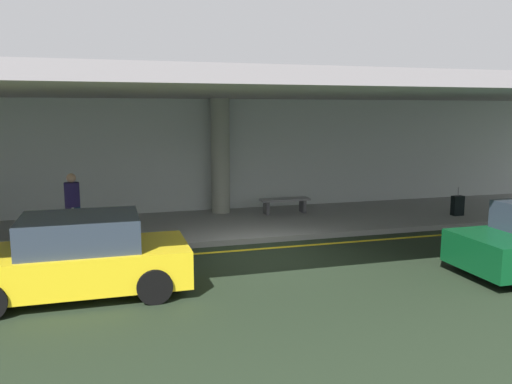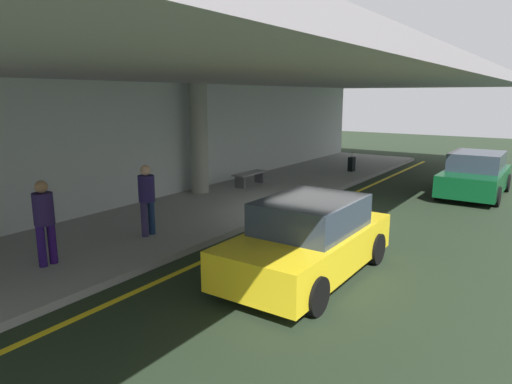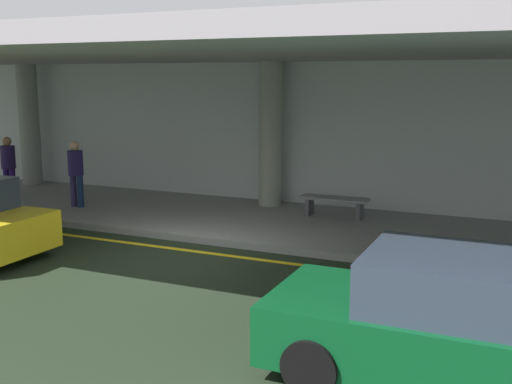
{
  "view_description": "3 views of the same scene",
  "coord_description": "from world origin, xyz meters",
  "px_view_note": "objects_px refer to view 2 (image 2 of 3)",
  "views": [
    {
      "loc": [
        -3.52,
        -11.52,
        3.4
      ],
      "look_at": [
        0.29,
        1.55,
        1.27
      ],
      "focal_mm": 36.27,
      "sensor_mm": 36.0,
      "label": 1
    },
    {
      "loc": [
        -11.47,
        -5.48,
        3.4
      ],
      "look_at": [
        -1.52,
        1.3,
        0.82
      ],
      "focal_mm": 31.74,
      "sensor_mm": 36.0,
      "label": 2
    },
    {
      "loc": [
        6.09,
        -9.9,
        3.4
      ],
      "look_at": [
        0.68,
        2.23,
        0.95
      ],
      "focal_mm": 43.56,
      "sensor_mm": 36.0,
      "label": 3
    }
  ],
  "objects_px": {
    "car_yellow_taxi": "(309,240)",
    "suitcase_upright_primary": "(352,164)",
    "person_waiting_for_ride": "(44,217)",
    "bench_metal": "(250,176)",
    "support_column_left_mid": "(199,139)",
    "traveler_with_luggage": "(147,196)",
    "car_dark_green": "(475,175)"
  },
  "relations": [
    {
      "from": "car_yellow_taxi",
      "to": "suitcase_upright_primary",
      "type": "xyz_separation_m",
      "value": [
        11.17,
        3.77,
        -0.25
      ]
    },
    {
      "from": "person_waiting_for_ride",
      "to": "bench_metal",
      "type": "xyz_separation_m",
      "value": [
        8.78,
        1.33,
        -0.61
      ]
    },
    {
      "from": "support_column_left_mid",
      "to": "car_yellow_taxi",
      "type": "bearing_deg",
      "value": -123.0
    },
    {
      "from": "suitcase_upright_primary",
      "to": "person_waiting_for_ride",
      "type": "bearing_deg",
      "value": -157.97
    },
    {
      "from": "person_waiting_for_ride",
      "to": "bench_metal",
      "type": "bearing_deg",
      "value": -16.46
    },
    {
      "from": "traveler_with_luggage",
      "to": "person_waiting_for_ride",
      "type": "height_order",
      "value": "same"
    },
    {
      "from": "support_column_left_mid",
      "to": "person_waiting_for_ride",
      "type": "relative_size",
      "value": 2.17
    },
    {
      "from": "person_waiting_for_ride",
      "to": "car_yellow_taxi",
      "type": "bearing_deg",
      "value": -82.51
    },
    {
      "from": "car_yellow_taxi",
      "to": "traveler_with_luggage",
      "type": "relative_size",
      "value": 2.44
    },
    {
      "from": "traveler_with_luggage",
      "to": "car_dark_green",
      "type": "bearing_deg",
      "value": -113.38
    },
    {
      "from": "car_yellow_taxi",
      "to": "traveler_with_luggage",
      "type": "bearing_deg",
      "value": -85.17
    },
    {
      "from": "support_column_left_mid",
      "to": "suitcase_upright_primary",
      "type": "relative_size",
      "value": 4.06
    },
    {
      "from": "support_column_left_mid",
      "to": "car_yellow_taxi",
      "type": "distance_m",
      "value": 7.65
    },
    {
      "from": "support_column_left_mid",
      "to": "car_dark_green",
      "type": "height_order",
      "value": "support_column_left_mid"
    },
    {
      "from": "bench_metal",
      "to": "suitcase_upright_primary",
      "type": "bearing_deg",
      "value": -19.77
    },
    {
      "from": "car_dark_green",
      "to": "bench_metal",
      "type": "bearing_deg",
      "value": -60.37
    },
    {
      "from": "bench_metal",
      "to": "traveler_with_luggage",
      "type": "bearing_deg",
      "value": -166.65
    },
    {
      "from": "car_yellow_taxi",
      "to": "person_waiting_for_ride",
      "type": "bearing_deg",
      "value": -56.66
    },
    {
      "from": "support_column_left_mid",
      "to": "suitcase_upright_primary",
      "type": "distance_m",
      "value": 7.66
    },
    {
      "from": "car_yellow_taxi",
      "to": "suitcase_upright_primary",
      "type": "bearing_deg",
      "value": -160.61
    },
    {
      "from": "support_column_left_mid",
      "to": "bench_metal",
      "type": "height_order",
      "value": "support_column_left_mid"
    },
    {
      "from": "car_dark_green",
      "to": "car_yellow_taxi",
      "type": "height_order",
      "value": "same"
    },
    {
      "from": "car_dark_green",
      "to": "suitcase_upright_primary",
      "type": "bearing_deg",
      "value": -104.25
    },
    {
      "from": "support_column_left_mid",
      "to": "bench_metal",
      "type": "bearing_deg",
      "value": -20.44
    },
    {
      "from": "car_dark_green",
      "to": "bench_metal",
      "type": "relative_size",
      "value": 2.56
    },
    {
      "from": "suitcase_upright_primary",
      "to": "bench_metal",
      "type": "xyz_separation_m",
      "value": [
        -5.12,
        1.84,
        0.04
      ]
    },
    {
      "from": "traveler_with_luggage",
      "to": "suitcase_upright_primary",
      "type": "height_order",
      "value": "traveler_with_luggage"
    },
    {
      "from": "traveler_with_luggage",
      "to": "person_waiting_for_ride",
      "type": "xyz_separation_m",
      "value": [
        -2.44,
        0.17,
        0.0
      ]
    },
    {
      "from": "person_waiting_for_ride",
      "to": "bench_metal",
      "type": "height_order",
      "value": "person_waiting_for_ride"
    },
    {
      "from": "car_dark_green",
      "to": "person_waiting_for_ride",
      "type": "distance_m",
      "value": 13.55
    },
    {
      "from": "support_column_left_mid",
      "to": "bench_metal",
      "type": "relative_size",
      "value": 2.28
    },
    {
      "from": "car_yellow_taxi",
      "to": "bench_metal",
      "type": "height_order",
      "value": "car_yellow_taxi"
    }
  ]
}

